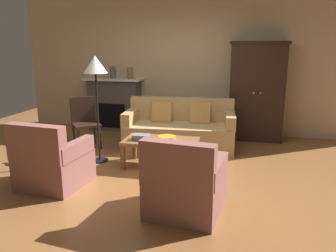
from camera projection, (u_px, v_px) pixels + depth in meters
ground_plane at (156, 173)px, 4.74m from camera, size 9.60×9.60×0.00m
back_wall at (188, 65)px, 6.83m from camera, size 7.20×0.10×2.80m
fireplace at (114, 104)px, 7.13m from camera, size 1.26×0.48×1.12m
armoire at (257, 91)px, 6.31m from camera, size 1.06×0.57×1.87m
couch at (180, 130)px, 5.91m from camera, size 1.98×1.00×0.86m
coffee_table at (161, 143)px, 4.95m from camera, size 1.10×0.60×0.42m
fruit_bowl at (167, 138)px, 4.92m from camera, size 0.27×0.27×0.06m
book_stack at (141, 137)px, 4.92m from camera, size 0.25×0.18×0.08m
mantel_vase_slate at (113, 72)px, 6.95m from camera, size 0.12×0.12×0.25m
mantel_vase_bronze at (130, 73)px, 6.87m from camera, size 0.12×0.12×0.23m
armchair_near_left at (52, 163)px, 4.26m from camera, size 0.84×0.83×0.88m
armchair_near_right at (185, 186)px, 3.55m from camera, size 0.86×0.85×0.88m
side_chair_wooden at (85, 119)px, 5.90m from camera, size 0.62×0.62×0.90m
floor_lamp at (95, 71)px, 4.93m from camera, size 0.36×0.36×1.65m
dog at (40, 147)px, 5.15m from camera, size 0.57×0.21×0.39m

